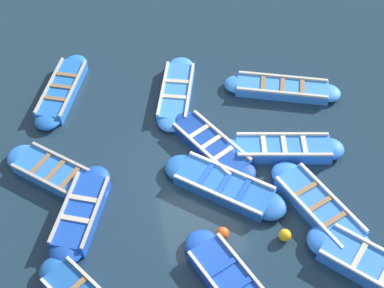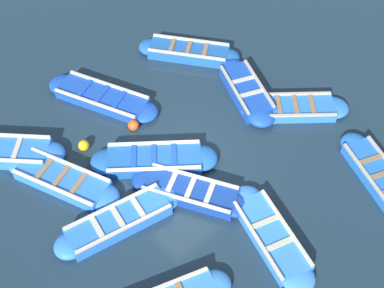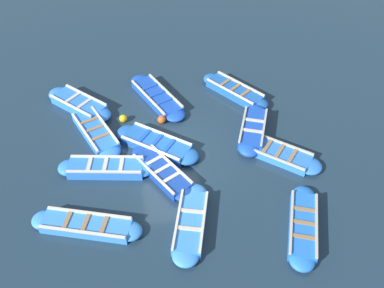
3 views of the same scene
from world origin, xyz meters
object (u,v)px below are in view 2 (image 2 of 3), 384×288
Objects in this scene: boat_near_quay at (271,236)px; boat_stern_in at (7,152)px; boat_broadside at (119,221)px; boat_bow_out at (295,108)px; boat_mid_row at (380,178)px; boat_outer_left at (189,52)px; boat_outer_right at (62,180)px; boat_far_corner at (246,91)px; buoy_yellow_far at (133,125)px; buoy_orange_near at (84,145)px; boat_inner_gap at (102,98)px; boat_end_of_row at (190,192)px; boat_alongside at (154,160)px.

boat_stern_in is at bearing 27.99° from boat_near_quay.
boat_bow_out is at bearing -92.90° from boat_broadside.
boat_outer_left reaches higher than boat_mid_row.
boat_outer_right is 6.41m from boat_outer_left.
buoy_yellow_far is (1.27, 3.56, -0.03)m from boat_far_corner.
boat_stern_in is at bearing 55.37° from buoy_orange_near.
boat_mid_row is at bearing -152.94° from boat_inner_gap.
boat_stern_in is at bearing 64.69° from buoy_yellow_far.
boat_mid_row is at bearing -126.68° from boat_end_of_row.
boat_end_of_row is at bearing 138.92° from boat_outer_left.
boat_near_quay is at bearing -152.01° from boat_stern_in.
boat_mid_row is at bearing -136.58° from boat_stern_in.
boat_mid_row is 7.53m from boat_outer_left.
boat_stern_in is 0.84× the size of boat_broadside.
boat_inner_gap is 1.07× the size of boat_outer_right.
boat_near_quay is (0.76, 3.61, -0.02)m from boat_mid_row.
boat_near_quay is at bearing -176.60° from buoy_yellow_far.
boat_bow_out is 0.90× the size of boat_near_quay.
boat_outer_left reaches higher than boat_bow_out.
boat_bow_out is 9.68× the size of buoy_orange_near.
boat_stern_in is 3.75m from buoy_yellow_far.
buoy_yellow_far is (5.37, 0.32, 0.02)m from boat_near_quay.
boat_stern_in is at bearing 43.42° from boat_mid_row.
buoy_yellow_far is (-1.39, 3.46, -0.02)m from boat_outer_left.
boat_near_quay is 1.04× the size of boat_end_of_row.
boat_bow_out is at bearing -135.94° from boat_inner_gap.
boat_mid_row is 8.50m from buoy_orange_near.
boat_far_corner is (1.49, 0.63, 0.05)m from boat_bow_out.
boat_broadside is at bearing 101.09° from boat_far_corner.
boat_stern_in reaches higher than boat_near_quay.
buoy_orange_near is (5.72, 1.89, 0.01)m from boat_near_quay.
boat_alongside is 0.94× the size of boat_outer_right.
boat_near_quay is at bearing -177.28° from boat_inner_gap.
boat_stern_in reaches higher than boat_end_of_row.
boat_broadside reaches higher than boat_inner_gap.
boat_inner_gap is 1.19× the size of boat_far_corner.
boat_broadside is (-4.03, -1.03, 0.00)m from boat_stern_in.
boat_alongside is at bearing 42.57° from boat_mid_row.
boat_outer_right is at bearing 9.57° from boat_broadside.
buoy_yellow_far is at bearing -179.59° from boat_inner_gap.
boat_mid_row is at bearing -137.43° from boat_alongside.
buoy_orange_near is at bearing 40.33° from boat_mid_row.
boat_end_of_row is at bearing -178.39° from boat_alongside.
boat_mid_row is at bearing -120.46° from boat_broadside.
buoy_orange_near is at bearing 72.53° from boat_far_corner.
boat_alongside is 0.98× the size of boat_near_quay.
boat_bow_out is 6.56m from boat_broadside.
buoy_orange_near is (2.78, -0.79, -0.03)m from boat_broadside.
boat_bow_out is at bearing -87.49° from boat_end_of_row.
boat_far_corner is at bearing -38.35° from boat_near_quay.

